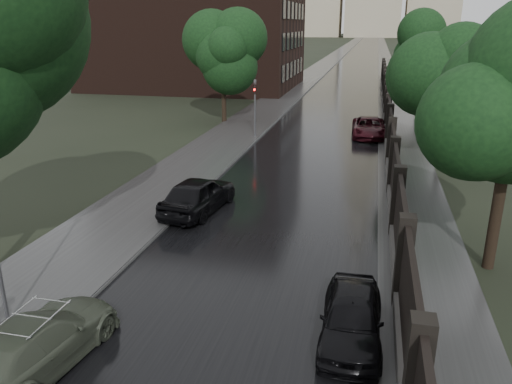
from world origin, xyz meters
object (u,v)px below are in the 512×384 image
(tree_right_a, at_px, (512,117))
(volga_sedan, at_px, (36,343))
(car_right_near, at_px, (352,317))
(tree_right_b, at_px, (450,73))
(tree_right_c, at_px, (423,54))
(car_right_far, at_px, (369,128))
(traffic_light, at_px, (255,104))
(tree_left_far, at_px, (223,55))
(hatchback_left, at_px, (198,194))

(tree_right_a, bearing_deg, volga_sedan, -145.12)
(car_right_near, bearing_deg, tree_right_b, 76.91)
(tree_right_c, bearing_deg, volga_sedan, -105.61)
(volga_sedan, relative_size, car_right_far, 0.94)
(tree_right_b, relative_size, traffic_light, 1.75)
(traffic_light, relative_size, volga_sedan, 0.87)
(tree_right_b, bearing_deg, car_right_near, -102.38)
(traffic_light, bearing_deg, car_right_near, -70.87)
(tree_left_far, xyz_separation_m, tree_right_b, (15.50, -8.00, -0.29))
(volga_sedan, height_order, car_right_far, car_right_far)
(tree_left_far, bearing_deg, tree_right_a, -54.83)
(hatchback_left, bearing_deg, tree_right_c, -103.00)
(tree_right_b, relative_size, hatchback_left, 1.55)
(hatchback_left, distance_m, car_right_near, 10.19)
(tree_right_c, bearing_deg, tree_right_a, -90.00)
(tree_right_c, bearing_deg, car_right_near, -96.43)
(tree_left_far, height_order, tree_right_b, tree_left_far)
(tree_right_b, xyz_separation_m, traffic_light, (-11.80, 2.99, -2.55))
(tree_right_b, bearing_deg, car_right_far, 128.70)
(tree_right_a, height_order, volga_sedan, tree_right_a)
(tree_left_far, distance_m, car_right_near, 29.64)
(tree_right_b, relative_size, car_right_near, 1.87)
(traffic_light, bearing_deg, volga_sedan, -88.38)
(tree_right_a, distance_m, car_right_near, 7.81)
(tree_right_a, distance_m, tree_right_b, 14.00)
(traffic_light, xyz_separation_m, volga_sedan, (0.70, -24.73, -1.73))
(hatchback_left, bearing_deg, tree_right_a, 173.56)
(tree_left_far, height_order, traffic_light, tree_left_far)
(volga_sedan, distance_m, car_right_near, 7.45)
(car_right_far, bearing_deg, tree_left_far, 162.94)
(car_right_near, bearing_deg, tree_right_a, 49.44)
(tree_left_far, distance_m, tree_right_c, 18.45)
(traffic_light, xyz_separation_m, car_right_near, (7.63, -21.99, -1.76))
(tree_right_a, bearing_deg, tree_right_b, 90.00)
(tree_left_far, relative_size, car_right_far, 1.51)
(car_right_near, xyz_separation_m, car_right_far, (0.01, 24.18, 0.04))
(tree_right_c, height_order, volga_sedan, tree_right_c)
(tree_right_a, xyz_separation_m, tree_right_b, (0.00, 14.00, 0.00))
(car_right_near, bearing_deg, car_right_far, 89.26)
(traffic_light, distance_m, car_right_far, 8.14)
(traffic_light, distance_m, hatchback_left, 14.44)
(tree_right_a, xyz_separation_m, hatchback_left, (-10.88, 2.67, -4.18))
(tree_right_a, relative_size, car_right_far, 1.44)
(tree_right_b, xyz_separation_m, car_right_far, (-4.16, 5.19, -4.27))
(traffic_light, bearing_deg, car_right_far, 16.00)
(traffic_light, xyz_separation_m, car_right_far, (7.64, 2.19, -1.72))
(car_right_near, bearing_deg, volga_sedan, -159.11)
(tree_right_c, height_order, traffic_light, tree_right_c)
(tree_right_b, bearing_deg, volga_sedan, -117.05)
(tree_right_c, relative_size, traffic_light, 1.75)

